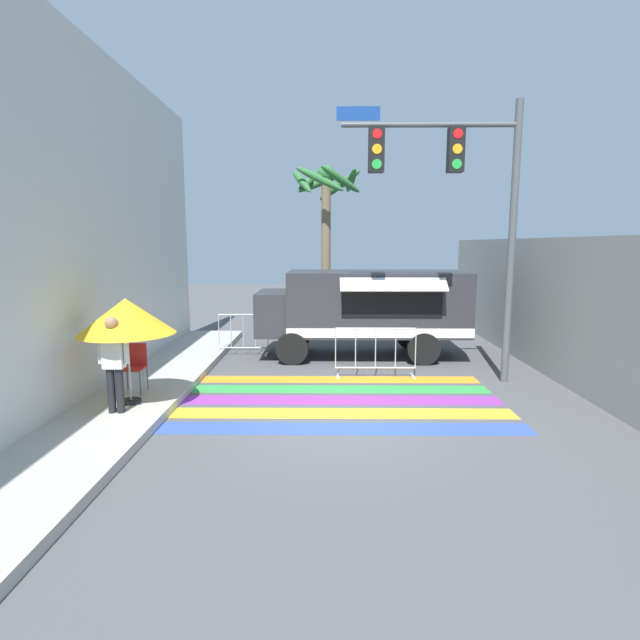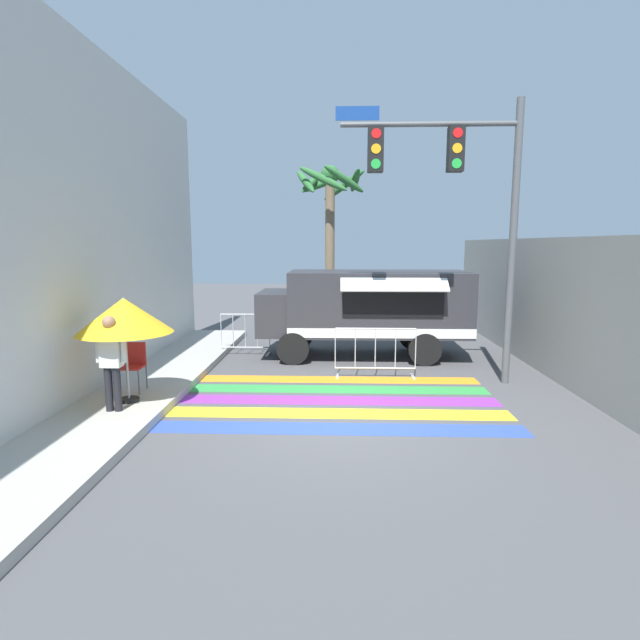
{
  "view_description": "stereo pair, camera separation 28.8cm",
  "coord_description": "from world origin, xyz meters",
  "px_view_note": "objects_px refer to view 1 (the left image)",
  "views": [
    {
      "loc": [
        -0.22,
        -8.42,
        3.02
      ],
      "look_at": [
        -0.34,
        3.1,
        1.27
      ],
      "focal_mm": 28.0,
      "sensor_mm": 36.0,
      "label": 1
    },
    {
      "loc": [
        0.06,
        -8.41,
        3.02
      ],
      "look_at": [
        -0.34,
        3.1,
        1.27
      ],
      "focal_mm": 28.0,
      "sensor_mm": 36.0,
      "label": 2
    }
  ],
  "objects_px": {
    "traffic_signal_pole": "(457,187)",
    "barricade_front": "(375,353)",
    "folding_chair": "(134,363)",
    "palm_tree": "(326,209)",
    "barricade_side": "(243,336)",
    "vendor_person": "(114,359)",
    "food_truck": "(360,305)",
    "patio_umbrella": "(126,317)"
  },
  "relations": [
    {
      "from": "vendor_person",
      "to": "palm_tree",
      "type": "relative_size",
      "value": 0.3
    },
    {
      "from": "folding_chair",
      "to": "palm_tree",
      "type": "distance_m",
      "value": 8.83
    },
    {
      "from": "patio_umbrella",
      "to": "barricade_side",
      "type": "bearing_deg",
      "value": 74.49
    },
    {
      "from": "barricade_front",
      "to": "barricade_side",
      "type": "relative_size",
      "value": 1.36
    },
    {
      "from": "food_truck",
      "to": "palm_tree",
      "type": "relative_size",
      "value": 1.0
    },
    {
      "from": "barricade_front",
      "to": "palm_tree",
      "type": "bearing_deg",
      "value": 101.76
    },
    {
      "from": "patio_umbrella",
      "to": "barricade_side",
      "type": "height_order",
      "value": "patio_umbrella"
    },
    {
      "from": "traffic_signal_pole",
      "to": "patio_umbrella",
      "type": "bearing_deg",
      "value": -161.88
    },
    {
      "from": "traffic_signal_pole",
      "to": "barricade_front",
      "type": "distance_m",
      "value": 4.01
    },
    {
      "from": "barricade_side",
      "to": "palm_tree",
      "type": "bearing_deg",
      "value": 55.12
    },
    {
      "from": "food_truck",
      "to": "barricade_front",
      "type": "xyz_separation_m",
      "value": [
        0.21,
        -2.12,
        -0.84
      ]
    },
    {
      "from": "patio_umbrella",
      "to": "vendor_person",
      "type": "height_order",
      "value": "patio_umbrella"
    },
    {
      "from": "traffic_signal_pole",
      "to": "vendor_person",
      "type": "distance_m",
      "value": 7.53
    },
    {
      "from": "food_truck",
      "to": "barricade_side",
      "type": "relative_size",
      "value": 4.06
    },
    {
      "from": "barricade_front",
      "to": "barricade_side",
      "type": "distance_m",
      "value": 4.06
    },
    {
      "from": "barricade_front",
      "to": "palm_tree",
      "type": "relative_size",
      "value": 0.33
    },
    {
      "from": "food_truck",
      "to": "traffic_signal_pole",
      "type": "xyz_separation_m",
      "value": [
        1.82,
        -2.52,
        2.81
      ]
    },
    {
      "from": "barricade_front",
      "to": "barricade_side",
      "type": "xyz_separation_m",
      "value": [
        -3.4,
        2.21,
        -0.02
      ]
    },
    {
      "from": "food_truck",
      "to": "folding_chair",
      "type": "xyz_separation_m",
      "value": [
        -4.67,
        -3.88,
        -0.67
      ]
    },
    {
      "from": "traffic_signal_pole",
      "to": "vendor_person",
      "type": "bearing_deg",
      "value": -157.76
    },
    {
      "from": "patio_umbrella",
      "to": "food_truck",
      "type": "bearing_deg",
      "value": 45.61
    },
    {
      "from": "folding_chair",
      "to": "barricade_side",
      "type": "bearing_deg",
      "value": 53.83
    },
    {
      "from": "barricade_front",
      "to": "palm_tree",
      "type": "distance_m",
      "value": 6.65
    },
    {
      "from": "folding_chair",
      "to": "palm_tree",
      "type": "height_order",
      "value": "palm_tree"
    },
    {
      "from": "folding_chair",
      "to": "barricade_side",
      "type": "height_order",
      "value": "barricade_side"
    },
    {
      "from": "barricade_side",
      "to": "palm_tree",
      "type": "height_order",
      "value": "palm_tree"
    },
    {
      "from": "food_truck",
      "to": "vendor_person",
      "type": "relative_size",
      "value": 3.32
    },
    {
      "from": "food_truck",
      "to": "barricade_front",
      "type": "relative_size",
      "value": 2.98
    },
    {
      "from": "vendor_person",
      "to": "palm_tree",
      "type": "xyz_separation_m",
      "value": [
        3.6,
        8.46,
        3.07
      ]
    },
    {
      "from": "food_truck",
      "to": "traffic_signal_pole",
      "type": "height_order",
      "value": "traffic_signal_pole"
    },
    {
      "from": "traffic_signal_pole",
      "to": "folding_chair",
      "type": "bearing_deg",
      "value": -168.15
    },
    {
      "from": "folding_chair",
      "to": "patio_umbrella",
      "type": "bearing_deg",
      "value": -91.84
    },
    {
      "from": "traffic_signal_pole",
      "to": "barricade_side",
      "type": "bearing_deg",
      "value": 152.44
    },
    {
      "from": "patio_umbrella",
      "to": "vendor_person",
      "type": "relative_size",
      "value": 1.15
    },
    {
      "from": "vendor_person",
      "to": "traffic_signal_pole",
      "type": "bearing_deg",
      "value": 6.55
    },
    {
      "from": "folding_chair",
      "to": "vendor_person",
      "type": "xyz_separation_m",
      "value": [
        0.14,
        -1.24,
        0.37
      ]
    },
    {
      "from": "food_truck",
      "to": "folding_chair",
      "type": "relative_size",
      "value": 5.83
    },
    {
      "from": "barricade_front",
      "to": "palm_tree",
      "type": "height_order",
      "value": "palm_tree"
    },
    {
      "from": "barricade_front",
      "to": "barricade_side",
      "type": "bearing_deg",
      "value": 146.95
    },
    {
      "from": "folding_chair",
      "to": "barricade_front",
      "type": "xyz_separation_m",
      "value": [
        4.88,
        1.76,
        -0.17
      ]
    },
    {
      "from": "vendor_person",
      "to": "patio_umbrella",
      "type": "bearing_deg",
      "value": 70.22
    },
    {
      "from": "patio_umbrella",
      "to": "barricade_front",
      "type": "relative_size",
      "value": 1.03
    }
  ]
}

